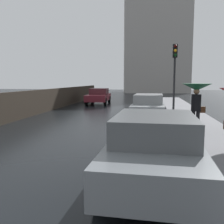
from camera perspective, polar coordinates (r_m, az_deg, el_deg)
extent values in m
cube|color=slate|center=(5.46, 9.48, -9.14)|extent=(1.94, 4.23, 0.62)
cube|color=#494D50|center=(5.31, 9.60, -3.35)|extent=(1.65, 2.22, 0.51)
cylinder|color=black|center=(6.93, 2.73, -8.21)|extent=(0.24, 0.64, 0.64)
cylinder|color=black|center=(6.91, 16.62, -8.54)|extent=(0.24, 0.64, 0.64)
cylinder|color=black|center=(4.37, -2.47, -17.58)|extent=(0.24, 0.64, 0.64)
cylinder|color=black|center=(4.34, 20.57, -18.22)|extent=(0.24, 0.64, 0.64)
cube|color=#B2B5BA|center=(14.29, 8.19, 0.85)|extent=(1.84, 4.44, 0.57)
cube|color=gray|center=(14.12, 8.21, 2.94)|extent=(1.56, 2.28, 0.49)
cylinder|color=black|center=(15.81, 5.56, 0.44)|extent=(0.24, 0.67, 0.66)
cylinder|color=black|center=(15.75, 11.23, 0.31)|extent=(0.24, 0.67, 0.66)
cylinder|color=black|center=(12.95, 4.44, -1.01)|extent=(0.24, 0.67, 0.66)
cylinder|color=black|center=(12.88, 11.37, -1.17)|extent=(0.24, 0.67, 0.66)
cube|color=maroon|center=(23.55, -3.05, 3.29)|extent=(1.99, 4.58, 0.55)
cube|color=#461C22|center=(23.87, -2.92, 4.66)|extent=(1.66, 2.00, 0.54)
cylinder|color=black|center=(21.98, -1.53, 2.31)|extent=(0.25, 0.67, 0.66)
cylinder|color=black|center=(22.26, -5.75, 2.34)|extent=(0.25, 0.67, 0.66)
cylinder|color=black|center=(24.92, -0.62, 2.87)|extent=(0.25, 0.67, 0.66)
cylinder|color=black|center=(25.17, -4.36, 2.89)|extent=(0.25, 0.67, 0.66)
cylinder|color=black|center=(10.44, 18.62, -2.05)|extent=(0.14, 0.14, 0.83)
cylinder|color=black|center=(10.37, 17.69, -2.07)|extent=(0.14, 0.14, 0.83)
cylinder|color=black|center=(10.32, 18.32, 2.00)|extent=(0.37, 0.37, 0.64)
sphere|color=#8C6647|center=(10.29, 18.41, 4.41)|extent=(0.23, 0.23, 0.23)
cube|color=#3F2314|center=(10.44, 19.61, 0.50)|extent=(0.22, 0.14, 0.24)
cylinder|color=#4C4C51|center=(10.30, 18.39, 3.85)|extent=(0.02, 0.02, 0.80)
cone|color=#144C2D|center=(10.29, 18.44, 5.30)|extent=(1.12, 1.12, 0.27)
cylinder|color=black|center=(15.29, 13.72, 5.55)|extent=(0.12, 0.12, 3.31)
cube|color=black|center=(15.38, 13.95, 13.13)|extent=(0.26, 0.26, 0.75)
sphere|color=#360503|center=(15.24, 14.04, 14.13)|extent=(0.17, 0.17, 0.17)
sphere|color=orange|center=(15.21, 14.01, 13.20)|extent=(0.17, 0.17, 0.17)
sphere|color=black|center=(15.18, 13.98, 12.26)|extent=(0.17, 0.17, 0.17)
cube|color=#9E9993|center=(48.81, 9.85, 19.24)|extent=(12.12, 8.72, 25.09)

